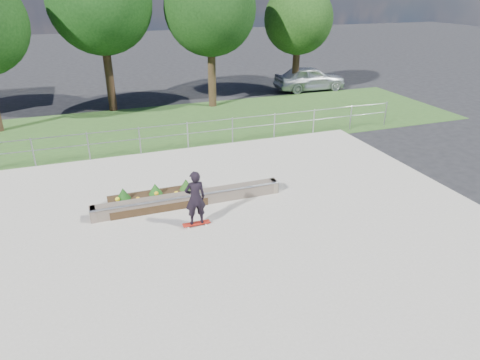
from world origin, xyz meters
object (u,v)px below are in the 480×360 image
at_px(parked_car, 310,78).
at_px(grind_ledge, 189,199).
at_px(skateboarder, 195,198).
at_px(planter_bed, 157,198).

bearing_deg(parked_car, grind_ledge, 141.73).
bearing_deg(grind_ledge, skateboarder, -94.95).
xyz_separation_m(grind_ledge, parked_car, (11.40, 13.38, 0.53)).
distance_m(grind_ledge, planter_bed, 1.04).
bearing_deg(parked_car, planter_bed, 138.52).
bearing_deg(skateboarder, planter_bed, 115.37).
xyz_separation_m(skateboarder, parked_car, (11.51, 14.71, -0.15)).
bearing_deg(planter_bed, parked_car, 46.37).
relative_size(grind_ledge, skateboarder, 3.51).
xyz_separation_m(grind_ledge, skateboarder, (-0.12, -1.33, 0.68)).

